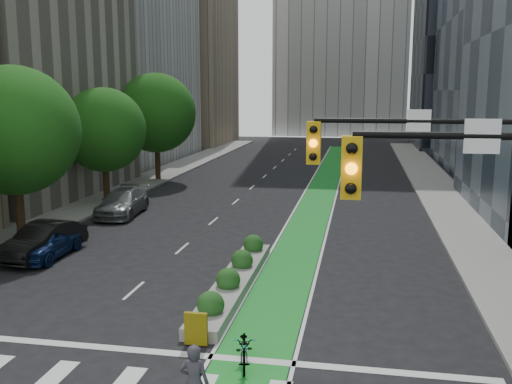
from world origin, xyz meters
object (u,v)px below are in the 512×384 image
at_px(cyclist, 194,383).
at_px(parked_car_left_mid, 43,240).
at_px(parked_car_left_far, 123,203).
at_px(parked_car_left_near, 47,241).
at_px(bicycle, 245,348).
at_px(median_planter, 234,278).

xyz_separation_m(cyclist, parked_car_left_mid, (-10.56, 11.47, -0.16)).
bearing_deg(parked_car_left_far, parked_car_left_near, -93.30).
bearing_deg(parked_car_left_mid, bicycle, -31.81).
height_order(bicycle, parked_car_left_near, parked_car_left_near).
xyz_separation_m(median_planter, cyclist, (1.09, -9.04, 0.57)).
bearing_deg(parked_car_left_far, median_planter, -55.34).
xyz_separation_m(median_planter, bicycle, (1.66, -6.12, 0.12)).
bearing_deg(parked_car_left_mid, median_planter, -8.66).
relative_size(bicycle, parked_car_left_far, 0.35).
distance_m(bicycle, parked_car_left_near, 13.92).
bearing_deg(median_planter, cyclist, -83.14).
distance_m(median_planter, parked_car_left_mid, 9.78).
relative_size(median_planter, bicycle, 5.49).
bearing_deg(parked_car_left_near, cyclist, -49.60).
relative_size(median_planter, parked_car_left_far, 1.90).
xyz_separation_m(median_planter, parked_car_left_far, (-9.57, 11.53, 0.41)).
bearing_deg(cyclist, parked_car_left_far, -61.96).
relative_size(median_planter, cyclist, 5.42).
xyz_separation_m(median_planter, parked_car_left_mid, (-9.47, 2.43, 0.41)).
distance_m(parked_car_left_mid, parked_car_left_far, 9.11).
bearing_deg(parked_car_left_near, parked_car_left_far, 90.06).
relative_size(bicycle, parked_car_left_mid, 0.39).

